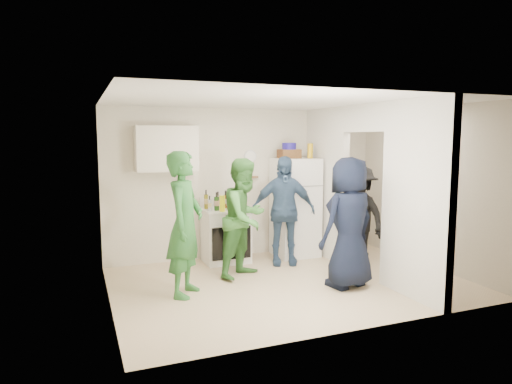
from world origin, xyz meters
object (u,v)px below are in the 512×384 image
yellow_cup_stack_top (310,151)px  person_navy (349,223)px  fridge (295,207)px  wicker_basket (289,154)px  person_nook (358,215)px  stove (226,235)px  blue_bowl (289,146)px  person_denim (283,210)px  person_green_left (185,224)px  person_green_center (245,218)px

yellow_cup_stack_top → person_navy: 1.93m
fridge → wicker_basket: size_ratio=4.78×
wicker_basket → person_nook: 1.54m
stove → person_navy: bearing=-57.3°
stove → yellow_cup_stack_top: (1.46, -0.13, 1.36)m
wicker_basket → blue_bowl: 0.13m
wicker_basket → person_denim: 1.05m
blue_bowl → person_green_left: (-2.10, -1.33, -0.95)m
fridge → person_green_left: size_ratio=0.90×
person_green_center → blue_bowl: bearing=4.4°
fridge → person_denim: (-0.42, -0.42, 0.03)m
stove → blue_bowl: blue_bowl is taller
wicker_basket → blue_bowl: blue_bowl is taller
person_green_center → person_navy: size_ratio=0.98×
stove → person_nook: size_ratio=0.55×
fridge → person_denim: bearing=-135.3°
person_green_center → wicker_basket: bearing=4.4°
fridge → wicker_basket: bearing=153.4°
blue_bowl → person_green_center: 1.73m
person_nook → person_green_center: bearing=-103.2°
person_green_center → person_navy: (1.13, -0.97, 0.02)m
blue_bowl → person_green_center: (-1.11, -0.86, -1.01)m
blue_bowl → person_green_center: blue_bowl is taller
yellow_cup_stack_top → person_green_center: bearing=-153.7°
fridge → yellow_cup_stack_top: size_ratio=6.69×
person_green_center → person_nook: bearing=-34.3°
person_green_left → person_navy: bearing=-70.8°
stove → person_denim: 1.03m
person_green_center → person_denim: (0.79, 0.39, 0.00)m
wicker_basket → person_denim: bearing=-124.5°
stove → yellow_cup_stack_top: 2.00m
wicker_basket → person_green_center: wicker_basket is taller
person_nook → person_green_left: bearing=-93.6°
person_green_left → stove: bearing=-3.8°
person_denim → person_navy: person_navy is taller
yellow_cup_stack_top → person_green_center: yellow_cup_stack_top is taller
stove → person_navy: 2.19m
person_denim → fridge: bearing=62.3°
wicker_basket → stove: bearing=-179.0°
yellow_cup_stack_top → person_green_center: 1.85m
wicker_basket → person_green_left: bearing=-147.6°
person_navy → yellow_cup_stack_top: bearing=-113.9°
yellow_cup_stack_top → person_denim: (-0.64, -0.32, -0.93)m
yellow_cup_stack_top → person_green_left: (-2.42, -1.18, -0.87)m
yellow_cup_stack_top → person_denim: yellow_cup_stack_top is taller
stove → person_green_center: 0.94m
person_nook → stove: bearing=-126.3°
person_green_left → fridge: bearing=-27.4°
yellow_cup_stack_top → person_green_left: yellow_cup_stack_top is taller
person_green_left → person_navy: size_ratio=1.05×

